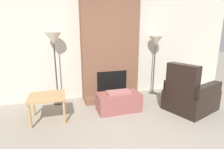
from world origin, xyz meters
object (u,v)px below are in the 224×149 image
object	(u,v)px
ottoman	(119,102)
side_table	(47,99)
armchair	(189,97)
floor_lamp_right	(155,44)
floor_lamp_left	(54,42)

from	to	relation	value
ottoman	side_table	bearing A→B (deg)	179.12
armchair	floor_lamp_right	size ratio (longest dim) A/B	0.77
armchair	floor_lamp_left	world-z (taller)	floor_lamp_left
side_table	floor_lamp_right	bearing A→B (deg)	15.65
floor_lamp_right	side_table	bearing A→B (deg)	-164.35
ottoman	floor_lamp_right	world-z (taller)	floor_lamp_right
armchair	floor_lamp_right	bearing A→B (deg)	-10.43
armchair	side_table	bearing A→B (deg)	62.85
side_table	floor_lamp_left	distance (m)	1.25
side_table	floor_lamp_right	xyz separation A→B (m)	(2.63, 0.74, 0.91)
ottoman	floor_lamp_left	xyz separation A→B (m)	(-1.21, 0.76, 1.21)
floor_lamp_right	ottoman	bearing A→B (deg)	-148.67
ottoman	armchair	distance (m)	1.47
ottoman	floor_lamp_left	bearing A→B (deg)	147.93
floor_lamp_left	floor_lamp_right	world-z (taller)	floor_lamp_left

